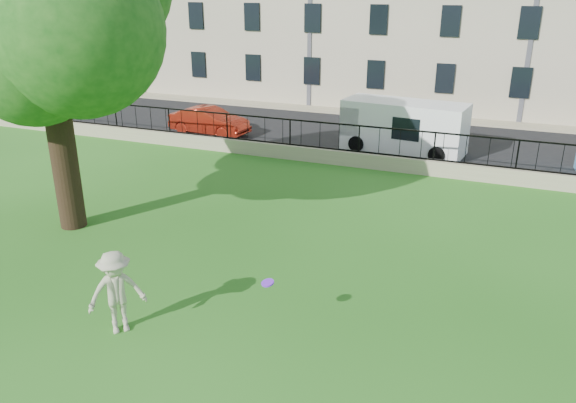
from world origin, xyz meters
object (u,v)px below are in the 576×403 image
at_px(frisbee, 268,283).
at_px(red_sedan, 209,121).
at_px(tree, 39,3).
at_px(man, 117,292).
at_px(white_van, 404,127).

bearing_deg(frisbee, red_sedan, 123.43).
relative_size(tree, man, 5.26).
bearing_deg(tree, red_sedan, 98.01).
xyz_separation_m(tree, red_sedan, (-1.63, 11.56, -5.84)).
distance_m(tree, red_sedan, 13.06).
distance_m(red_sedan, white_van, 9.55).
bearing_deg(frisbee, man, -159.93).
xyz_separation_m(man, red_sedan, (-6.69, 15.74, -0.27)).
relative_size(man, white_van, 0.35).
xyz_separation_m(man, frisbee, (2.99, 1.09, 0.29)).
relative_size(man, frisbee, 6.92).
distance_m(frisbee, red_sedan, 17.57).
xyz_separation_m(frisbee, red_sedan, (-9.67, 14.65, -0.56)).
bearing_deg(red_sedan, man, -152.80).
distance_m(tree, white_van, 15.43).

